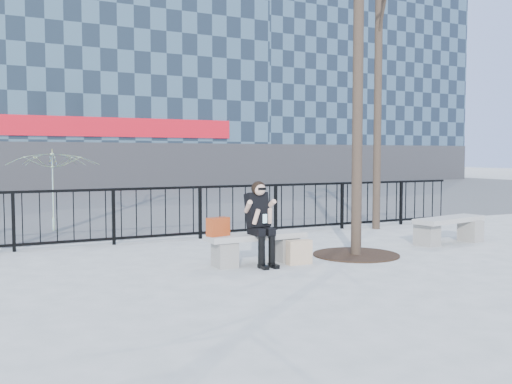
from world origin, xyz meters
name	(u,v)px	position (x,y,z in m)	size (l,w,h in m)	color
ground	(256,264)	(0.00, 0.00, 0.00)	(120.00, 120.00, 0.00)	gray
street_surface	(86,199)	(0.00, 15.00, 0.00)	(60.00, 23.00, 0.01)	#474747
railing	(191,213)	(0.00, 3.00, 0.55)	(14.00, 0.06, 1.10)	black
building_right	(334,38)	(20.00, 27.00, 10.30)	(16.20, 10.20, 20.60)	#476271
tree_right	(379,4)	(4.50, 2.60, 5.24)	(2.80, 2.80, 7.00)	black
tree_grate	(356,255)	(1.90, -0.10, 0.01)	(1.50, 1.50, 0.02)	black
bench_main	(256,245)	(0.00, 0.00, 0.30)	(1.65, 0.46, 0.49)	slate
bench_second	(449,227)	(4.38, 0.18, 0.32)	(1.75, 0.49, 0.52)	slate
seated_woman	(261,223)	(0.00, -0.16, 0.67)	(0.50, 0.64, 1.34)	black
handbag	(218,227)	(-0.65, 0.02, 0.63)	(0.35, 0.17, 0.29)	#9F3613
shopping_bag	(299,252)	(0.60, -0.35, 0.19)	(0.41, 0.15, 0.39)	beige
vendor_umbrella	(53,190)	(-2.38, 5.56, 0.94)	(2.06, 2.10, 1.89)	#E7F035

